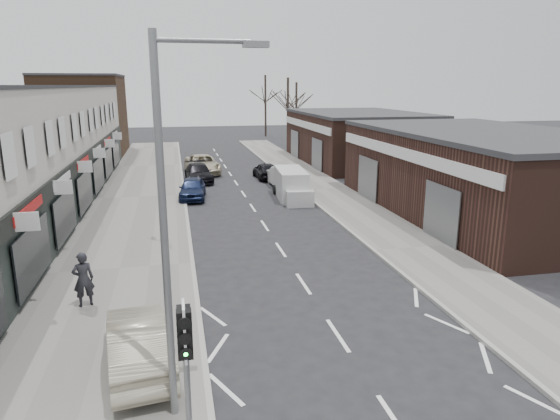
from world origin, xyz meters
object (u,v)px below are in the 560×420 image
pedestrian (83,279)px  parked_car_right_a (283,176)px  white_van (292,185)px  street_lamp (172,214)px  parked_car_left_a (192,188)px  parked_car_right_b (266,170)px  warning_sign (160,197)px  parked_car_left_c (202,164)px  traffic_light (185,344)px  sedan_on_pavement (139,342)px  parked_car_left_b (199,173)px

pedestrian → parked_car_right_a: size_ratio=0.39×
white_van → street_lamp: bearing=-105.2°
parked_car_left_a → parked_car_right_b: parked_car_left_a is taller
street_lamp → parked_car_right_a: size_ratio=1.72×
parked_car_left_a → parked_car_right_b: (5.89, 6.03, -0.03)m
warning_sign → parked_car_left_c: warning_sign is taller
pedestrian → parked_car_right_b: 24.02m
street_lamp → pedestrian: bearing=115.6°
parked_car_right_a → parked_car_right_b: (-0.62, 3.47, -0.12)m
traffic_light → parked_car_right_a: (7.52, 25.80, -1.65)m
parked_car_right_a → sedan_on_pavement: bearing=67.8°
pedestrian → parked_car_left_b: (4.81, 21.71, -0.37)m
parked_car_left_c → parked_car_right_b: bearing=-41.1°
sedan_on_pavement → parked_car_left_a: (2.14, 19.97, -0.14)m
traffic_light → parked_car_right_b: size_ratio=0.82×
white_van → sedan_on_pavement: size_ratio=1.17×
white_van → parked_car_left_c: 11.93m
warning_sign → parked_car_left_b: warning_sign is taller
street_lamp → warning_sign: (-0.63, 12.80, -2.42)m
white_van → parked_car_right_a: (0.28, 3.87, -0.12)m
white_van → parked_car_left_c: size_ratio=0.91×
parked_car_right_a → street_lamp: bearing=71.6°
parked_car_left_c → parked_car_right_a: parked_car_right_a is taller
parked_car_right_b → parked_car_right_a: bearing=97.7°
traffic_light → pedestrian: size_ratio=1.70×
traffic_light → parked_car_left_b: 29.25m
warning_sign → white_van: size_ratio=0.55×
parked_car_left_b → parked_car_right_b: 5.19m
parked_car_left_c → street_lamp: bearing=-98.8°
traffic_light → parked_car_left_b: bearing=86.7°
warning_sign → sedan_on_pavement: bearing=-92.0°
traffic_light → parked_car_left_b: traffic_light is taller
warning_sign → pedestrian: size_ratio=1.48×
parked_car_left_a → parked_car_right_b: 8.43m
parked_car_left_c → parked_car_right_b: (4.69, -3.47, -0.11)m
sedan_on_pavement → parked_car_left_c: 29.66m
parked_car_right_b → parked_car_left_a: bearing=43.2°
parked_car_left_b → traffic_light: bearing=-96.8°
pedestrian → parked_car_left_a: bearing=-122.1°
white_van → pedestrian: (-10.34, -14.50, 0.15)m
parked_car_left_b → parked_car_right_a: (5.81, -3.34, 0.10)m
sedan_on_pavement → parked_car_left_c: (3.34, 29.47, -0.06)m
street_lamp → white_van: (7.36, 20.72, -3.73)m
parked_car_left_a → parked_car_right_a: 7.00m
parked_car_left_a → parked_car_right_a: parked_car_right_a is taller
sedan_on_pavement → parked_car_left_b: (2.84, 25.87, -0.15)m
street_lamp → parked_car_right_b: size_ratio=2.10×
parked_car_left_b → parked_car_left_a: bearing=-100.2°
sedan_on_pavement → parked_car_right_b: 27.21m
parked_car_left_b → parked_car_left_c: size_ratio=0.84×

